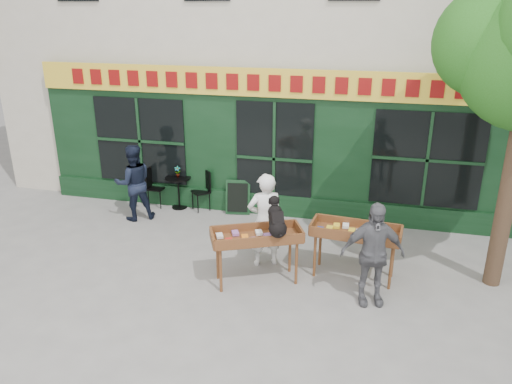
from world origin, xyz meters
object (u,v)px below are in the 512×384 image
woman (265,220)px  bistro_table (178,186)px  man_right (372,254)px  man_left (134,183)px  book_cart_center (257,239)px  book_cart_right (356,234)px  dog (277,216)px

woman → bistro_table: size_ratio=2.33×
man_right → man_left: man_right is taller
book_cart_center → woman: woman is taller
book_cart_right → book_cart_center: bearing=-155.2°
man_left → bistro_table: bearing=-164.9°
book_cart_center → book_cart_right: same height
book_cart_center → man_right: 1.93m
bistro_table → book_cart_right: bearing=-28.2°
man_left → book_cart_center: bearing=114.1°
bistro_table → man_left: (-0.70, -0.82, 0.31)m
dog → bistro_table: 4.18m
book_cart_center → bistro_table: (-2.58, 2.83, -0.28)m
woman → dog: bearing=91.8°
book_cart_center → woman: (-0.00, 0.65, 0.06)m
book_cart_right → bistro_table: bearing=157.1°
book_cart_center → woman: 0.65m
book_cart_right → dog: bearing=-148.6°
dog → man_left: (-3.63, 2.06, -0.43)m
dog → man_right: bearing=-29.5°
book_cart_center → woman: bearing=65.2°
dog → woman: (-0.35, 0.70, -0.41)m
woman → book_cart_center: bearing=65.2°
book_cart_center → man_left: 3.85m
woman → man_right: 2.09m
woman → man_left: bearing=-47.2°
dog → man_right: size_ratio=0.35×
woman → man_right: size_ratio=1.02×
dog → woman: woman is taller
man_left → dog: bearing=116.0°
dog → woman: size_ratio=0.34×
bistro_table → book_cart_center: bearing=-47.6°
book_cart_center → book_cart_right: (1.62, 0.57, 0.00)m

